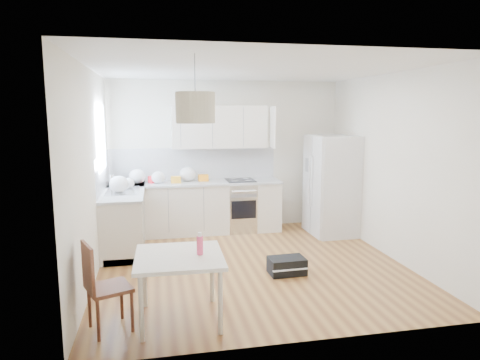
# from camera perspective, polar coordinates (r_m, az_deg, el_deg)

# --- Properties ---
(floor) EXTENTS (4.20, 4.20, 0.00)m
(floor) POSITION_cam_1_polar(r_m,az_deg,el_deg) (6.17, 1.55, -11.22)
(floor) COLOR brown
(floor) RESTS_ON ground
(ceiling) EXTENTS (4.20, 4.20, 0.00)m
(ceiling) POSITION_cam_1_polar(r_m,az_deg,el_deg) (5.82, 1.67, 14.59)
(ceiling) COLOR white
(ceiling) RESTS_ON wall_back
(wall_back) EXTENTS (4.20, 0.00, 4.20)m
(wall_back) POSITION_cam_1_polar(r_m,az_deg,el_deg) (7.89, -1.81, 3.31)
(wall_back) COLOR silver
(wall_back) RESTS_ON floor
(wall_left) EXTENTS (0.00, 4.20, 4.20)m
(wall_left) POSITION_cam_1_polar(r_m,az_deg,el_deg) (5.75, -19.23, 0.67)
(wall_left) COLOR silver
(wall_left) RESTS_ON floor
(wall_right) EXTENTS (0.00, 4.20, 4.20)m
(wall_right) POSITION_cam_1_polar(r_m,az_deg,el_deg) (6.63, 19.59, 1.71)
(wall_right) COLOR silver
(wall_right) RESTS_ON floor
(window_glassblock) EXTENTS (0.02, 1.00, 1.00)m
(window_glassblock) POSITION_cam_1_polar(r_m,az_deg,el_deg) (6.85, -18.02, 5.36)
(window_glassblock) COLOR #BFE0F9
(window_glassblock) RESTS_ON wall_left
(cabinets_back) EXTENTS (3.00, 0.60, 0.88)m
(cabinets_back) POSITION_cam_1_polar(r_m,az_deg,el_deg) (7.67, -5.84, -3.79)
(cabinets_back) COLOR beige
(cabinets_back) RESTS_ON floor
(cabinets_left) EXTENTS (0.60, 1.80, 0.88)m
(cabinets_left) POSITION_cam_1_polar(r_m,az_deg,el_deg) (7.07, -15.13, -5.17)
(cabinets_left) COLOR beige
(cabinets_left) RESTS_ON floor
(counter_back) EXTENTS (3.02, 0.64, 0.04)m
(counter_back) POSITION_cam_1_polar(r_m,az_deg,el_deg) (7.58, -5.89, -0.40)
(counter_back) COLOR #A8ABAD
(counter_back) RESTS_ON cabinets_back
(counter_left) EXTENTS (0.64, 1.82, 0.04)m
(counter_left) POSITION_cam_1_polar(r_m,az_deg,el_deg) (6.97, -15.28, -1.50)
(counter_left) COLOR #A8ABAD
(counter_left) RESTS_ON cabinets_left
(backsplash_back) EXTENTS (3.00, 0.01, 0.58)m
(backsplash_back) POSITION_cam_1_polar(r_m,az_deg,el_deg) (7.82, -6.14, 2.19)
(backsplash_back) COLOR white
(backsplash_back) RESTS_ON wall_back
(backsplash_left) EXTENTS (0.01, 1.80, 0.58)m
(backsplash_left) POSITION_cam_1_polar(r_m,az_deg,el_deg) (6.95, -17.80, 0.94)
(backsplash_left) COLOR white
(backsplash_left) RESTS_ON wall_left
(upper_cabinets) EXTENTS (1.70, 0.32, 0.75)m
(upper_cabinets) POSITION_cam_1_polar(r_m,az_deg,el_deg) (7.67, -2.74, 7.08)
(upper_cabinets) COLOR beige
(upper_cabinets) RESTS_ON wall_back
(range_oven) EXTENTS (0.50, 0.61, 0.88)m
(range_oven) POSITION_cam_1_polar(r_m,az_deg,el_deg) (7.78, 0.05, -3.56)
(range_oven) COLOR silver
(range_oven) RESTS_ON floor
(sink) EXTENTS (0.50, 0.80, 0.16)m
(sink) POSITION_cam_1_polar(r_m,az_deg,el_deg) (6.92, -15.31, -1.45)
(sink) COLOR silver
(sink) RESTS_ON counter_left
(refrigerator) EXTENTS (0.85, 0.89, 1.74)m
(refrigerator) POSITION_cam_1_polar(r_m,az_deg,el_deg) (7.67, 12.19, -0.66)
(refrigerator) COLOR silver
(refrigerator) RESTS_ON floor
(dining_table) EXTENTS (0.90, 0.90, 0.70)m
(dining_table) POSITION_cam_1_polar(r_m,az_deg,el_deg) (4.48, -8.10, -10.79)
(dining_table) COLOR beige
(dining_table) RESTS_ON floor
(dining_chair) EXTENTS (0.50, 0.50, 0.91)m
(dining_chair) POSITION_cam_1_polar(r_m,az_deg,el_deg) (4.49, -17.02, -13.35)
(dining_chair) COLOR #512918
(dining_chair) RESTS_ON floor
(drink_bottle) EXTENTS (0.08, 0.08, 0.23)m
(drink_bottle) POSITION_cam_1_polar(r_m,az_deg,el_deg) (4.42, -5.38, -8.43)
(drink_bottle) COLOR #EF426E
(drink_bottle) RESTS_ON dining_table
(gym_bag) EXTENTS (0.49, 0.33, 0.22)m
(gym_bag) POSITION_cam_1_polar(r_m,az_deg,el_deg) (5.85, 6.26, -11.29)
(gym_bag) COLOR black
(gym_bag) RESTS_ON floor
(pendant_lamp) EXTENTS (0.43, 0.43, 0.30)m
(pendant_lamp) POSITION_cam_1_polar(r_m,az_deg,el_deg) (4.29, -5.97, 9.57)
(pendant_lamp) COLOR #C2B795
(pendant_lamp) RESTS_ON ceiling
(grocery_bag_a) EXTENTS (0.28, 0.24, 0.25)m
(grocery_bag_a) POSITION_cam_1_polar(r_m,az_deg,el_deg) (7.54, -13.56, 0.47)
(grocery_bag_a) COLOR white
(grocery_bag_a) RESTS_ON counter_back
(grocery_bag_b) EXTENTS (0.23, 0.20, 0.21)m
(grocery_bag_b) POSITION_cam_1_polar(r_m,az_deg,el_deg) (7.49, -10.86, 0.33)
(grocery_bag_b) COLOR white
(grocery_bag_b) RESTS_ON counter_back
(grocery_bag_c) EXTENTS (0.29, 0.24, 0.26)m
(grocery_bag_c) POSITION_cam_1_polar(r_m,az_deg,el_deg) (7.63, -7.01, 0.77)
(grocery_bag_c) COLOR white
(grocery_bag_c) RESTS_ON counter_back
(grocery_bag_d) EXTENTS (0.19, 0.16, 0.17)m
(grocery_bag_d) POSITION_cam_1_polar(r_m,az_deg,el_deg) (7.09, -14.66, -0.43)
(grocery_bag_d) COLOR white
(grocery_bag_d) RESTS_ON counter_back
(grocery_bag_e) EXTENTS (0.29, 0.25, 0.26)m
(grocery_bag_e) POSITION_cam_1_polar(r_m,az_deg,el_deg) (6.77, -15.85, -0.55)
(grocery_bag_e) COLOR white
(grocery_bag_e) RESTS_ON counter_left
(snack_orange) EXTENTS (0.18, 0.12, 0.12)m
(snack_orange) POSITION_cam_1_polar(r_m,az_deg,el_deg) (7.63, -4.92, 0.29)
(snack_orange) COLOR orange
(snack_orange) RESTS_ON counter_back
(snack_yellow) EXTENTS (0.17, 0.11, 0.12)m
(snack_yellow) POSITION_cam_1_polar(r_m,az_deg,el_deg) (7.49, -8.54, 0.04)
(snack_yellow) COLOR orange
(snack_yellow) RESTS_ON counter_back
(snack_red) EXTENTS (0.21, 0.19, 0.12)m
(snack_red) POSITION_cam_1_polar(r_m,az_deg,el_deg) (7.58, -11.41, 0.09)
(snack_red) COLOR red
(snack_red) RESTS_ON counter_back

